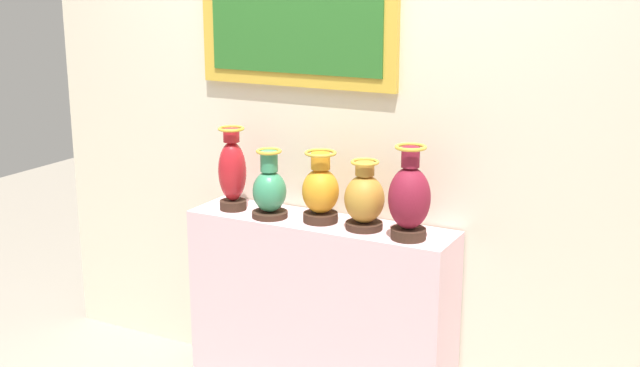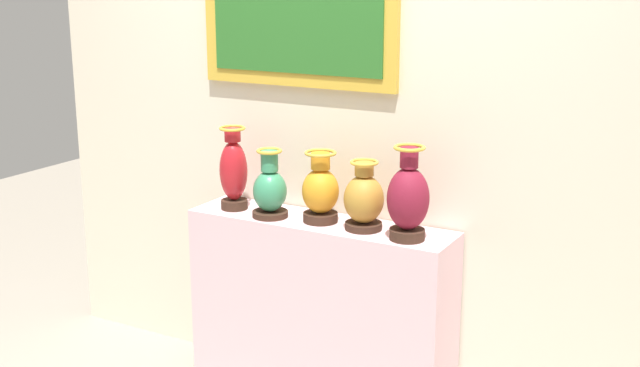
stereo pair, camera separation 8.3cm
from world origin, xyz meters
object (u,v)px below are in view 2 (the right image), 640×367
object	(u,v)px
vase_amber	(320,191)
vase_burgundy	(408,199)
vase_crimson	(233,171)
vase_ochre	(364,199)
vase_jade	(270,190)

from	to	relation	value
vase_amber	vase_burgundy	size ratio (longest dim) A/B	0.80
vase_crimson	vase_ochre	distance (m)	0.66
vase_ochre	vase_burgundy	distance (m)	0.22
vase_crimson	vase_jade	world-z (taller)	vase_crimson
vase_jade	vase_ochre	world-z (taller)	vase_jade
vase_ochre	vase_burgundy	size ratio (longest dim) A/B	0.76
vase_amber	vase_ochre	bearing A→B (deg)	-2.01
vase_crimson	vase_jade	bearing A→B (deg)	-7.42
vase_ochre	vase_burgundy	xyz separation A→B (m)	(0.22, -0.04, 0.04)
vase_jade	vase_amber	world-z (taller)	vase_amber
vase_amber	vase_ochre	size ratio (longest dim) A/B	1.05
vase_jade	vase_burgundy	bearing A→B (deg)	0.11
vase_crimson	vase_ochre	size ratio (longest dim) A/B	1.29
vase_amber	vase_jade	bearing A→B (deg)	-169.01
vase_crimson	vase_amber	size ratio (longest dim) A/B	1.22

